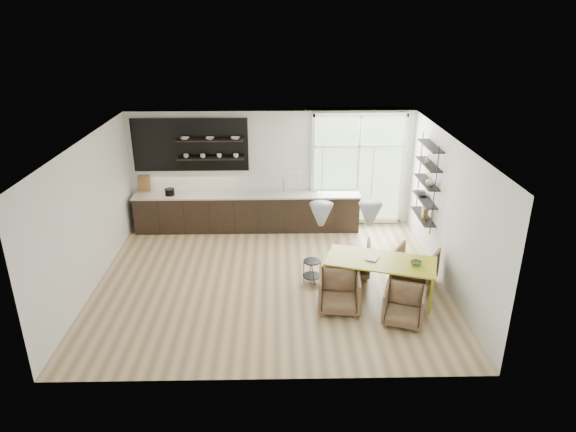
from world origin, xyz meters
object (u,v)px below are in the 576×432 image
object	(u,v)px
dining_table	(381,263)
wire_stool	(312,268)
armchair_back_right	(415,266)
armchair_back_left	(352,258)
armchair_front_right	(404,306)
armchair_front_left	(339,292)

from	to	relation	value
dining_table	wire_stool	world-z (taller)	dining_table
dining_table	armchair_back_right	size ratio (longest dim) A/B	2.76
armchair_back_left	armchair_front_right	xyz separation A→B (m)	(0.68, -1.81, -0.03)
armchair_front_right	armchair_back_left	bearing A→B (deg)	129.30
armchair_front_right	wire_stool	xyz separation A→B (m)	(-1.52, 1.47, -0.02)
dining_table	armchair_back_right	xyz separation A→B (m)	(0.80, 0.47, -0.33)
armchair_back_right	wire_stool	bearing A→B (deg)	29.97
armchair_back_right	wire_stool	size ratio (longest dim) A/B	1.71
armchair_back_left	armchair_front_right	size ratio (longest dim) A/B	1.08
dining_table	wire_stool	distance (m)	1.43
armchair_back_left	armchair_back_right	world-z (taller)	armchair_back_right
armchair_back_right	armchair_front_right	distance (m)	1.51
dining_table	armchair_front_right	xyz separation A→B (m)	(0.26, -0.94, -0.37)
armchair_back_left	armchair_back_right	bearing A→B (deg)	169.29
armchair_back_left	dining_table	bearing A→B (deg)	123.14
armchair_back_left	armchair_front_right	distance (m)	1.93
armchair_front_left	armchair_front_right	size ratio (longest dim) A/B	1.08
armchair_back_right	armchair_front_left	size ratio (longest dim) A/B	1.04
armchair_back_right	armchair_front_right	xyz separation A→B (m)	(-0.55, -1.41, -0.04)
armchair_front_right	wire_stool	world-z (taller)	armchair_front_right
armchair_front_right	wire_stool	distance (m)	2.12
dining_table	armchair_front_left	world-z (taller)	dining_table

